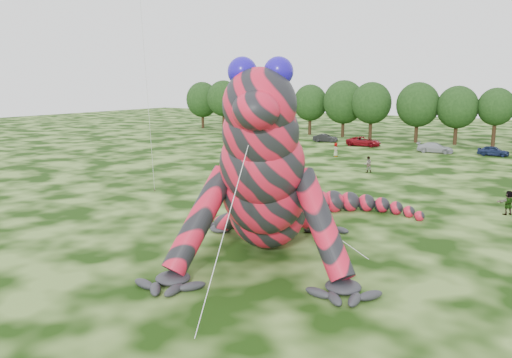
{
  "coord_description": "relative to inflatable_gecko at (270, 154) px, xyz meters",
  "views": [
    {
      "loc": [
        9.82,
        -23.8,
        9.45
      ],
      "look_at": [
        -4.88,
        0.0,
        4.0
      ],
      "focal_mm": 35.0,
      "sensor_mm": 36.0,
      "label": 1
    }
  ],
  "objects": [
    {
      "name": "spectator_1",
      "position": [
        -2.99,
        25.85,
        -4.46
      ],
      "size": [
        1.07,
        1.01,
        1.74
      ],
      "primitive_type": "imported",
      "rotation": [
        0.0,
        0.0,
        3.72
      ],
      "color": "gray",
      "rests_on": "ground"
    },
    {
      "name": "tree_3",
      "position": [
        -31.2,
        56.07,
        -0.61
      ],
      "size": [
        5.81,
        5.23,
        9.44
      ],
      "primitive_type": null,
      "color": "black",
      "rests_on": "ground"
    },
    {
      "name": "tree_6",
      "position": [
        -13.04,
        55.68,
        -0.58
      ],
      "size": [
        6.52,
        5.86,
        9.49
      ],
      "primitive_type": null,
      "color": "black",
      "rests_on": "ground"
    },
    {
      "name": "tree_4",
      "position": [
        -25.13,
        57.71,
        -0.8
      ],
      "size": [
        6.22,
        5.6,
        9.06
      ],
      "primitive_type": null,
      "color": "black",
      "rests_on": "ground"
    },
    {
      "name": "car_4",
      "position": [
        6.82,
        46.14,
        -4.67
      ],
      "size": [
        3.87,
        1.61,
        1.31
      ],
      "primitive_type": "imported",
      "rotation": [
        0.0,
        0.0,
        1.55
      ],
      "color": "#172246",
      "rests_on": "ground"
    },
    {
      "name": "tree_2",
      "position": [
        -38.5,
        57.76,
        -0.5
      ],
      "size": [
        7.04,
        6.34,
        9.64
      ],
      "primitive_type": null,
      "color": "black",
      "rests_on": "ground"
    },
    {
      "name": "inflatable_gecko",
      "position": [
        0.0,
        0.0,
        0.0
      ],
      "size": [
        25.16,
        26.82,
        10.65
      ],
      "primitive_type": null,
      "rotation": [
        0.0,
        0.0,
        0.43
      ],
      "color": "red",
      "rests_on": "ground"
    },
    {
      "name": "tree_8",
      "position": [
        0.3,
        55.99,
        -0.85
      ],
      "size": [
        6.14,
        5.53,
        8.94
      ],
      "primitive_type": null,
      "color": "black",
      "rests_on": "ground"
    },
    {
      "name": "tree_7",
      "position": [
        -5.57,
        55.8,
        -0.59
      ],
      "size": [
        6.68,
        6.01,
        9.48
      ],
      "primitive_type": null,
      "color": "black",
      "rests_on": "ground"
    },
    {
      "name": "tree_5",
      "position": [
        -18.61,
        57.44,
        -0.43
      ],
      "size": [
        7.16,
        6.44,
        9.8
      ],
      "primitive_type": null,
      "color": "black",
      "rests_on": "ground"
    },
    {
      "name": "car_3",
      "position": [
        -0.28,
        45.17,
        -4.64
      ],
      "size": [
        4.84,
        2.24,
        1.37
      ],
      "primitive_type": "imported",
      "rotation": [
        0.0,
        0.0,
        1.64
      ],
      "color": "#A2A6AB",
      "rests_on": "ground"
    },
    {
      "name": "tree_1",
      "position": [
        -43.84,
        57.05,
        -0.42
      ],
      "size": [
        6.74,
        6.07,
        9.81
      ],
      "primitive_type": null,
      "color": "black",
      "rests_on": "ground"
    },
    {
      "name": "car_1",
      "position": [
        -18.03,
        48.68,
        -4.69
      ],
      "size": [
        4.02,
        1.97,
        1.27
      ],
      "primitive_type": "imported",
      "rotation": [
        0.0,
        0.0,
        1.74
      ],
      "color": "black",
      "rests_on": "ground"
    },
    {
      "name": "spectator_5",
      "position": [
        11.47,
        14.55,
        -4.44
      ],
      "size": [
        1.56,
        1.52,
        1.78
      ],
      "primitive_type": "imported",
      "rotation": [
        0.0,
        0.0,
        3.9
      ],
      "color": "gray",
      "rests_on": "ground"
    },
    {
      "name": "tree_0",
      "position": [
        -50.04,
        58.23,
        -0.57
      ],
      "size": [
        6.91,
        6.22,
        9.51
      ],
      "primitive_type": null,
      "color": "black",
      "rests_on": "ground"
    },
    {
      "name": "ground",
      "position": [
        4.51,
        -1.0,
        -5.33
      ],
      "size": [
        240.0,
        240.0,
        0.0
      ],
      "primitive_type": "plane",
      "color": "#16330A",
      "rests_on": "ground"
    },
    {
      "name": "car_2",
      "position": [
        -11.0,
        46.94,
        -4.62
      ],
      "size": [
        5.21,
        2.56,
        1.42
      ],
      "primitive_type": "imported",
      "rotation": [
        0.0,
        0.0,
        1.61
      ],
      "color": "maroon",
      "rests_on": "ground"
    },
    {
      "name": "tree_9",
      "position": [
        5.58,
        56.34,
        -0.99
      ],
      "size": [
        5.27,
        4.74,
        8.68
      ],
      "primitive_type": null,
      "color": "black",
      "rests_on": "ground"
    },
    {
      "name": "spectator_4",
      "position": [
        -10.41,
        34.82,
        -4.44
      ],
      "size": [
        0.74,
        0.97,
        1.78
      ],
      "primitive_type": "imported",
      "rotation": [
        0.0,
        0.0,
        1.79
      ],
      "color": "gray",
      "rests_on": "ground"
    },
    {
      "name": "car_0",
      "position": [
        -25.53,
        46.45,
        -4.67
      ],
      "size": [
        4.02,
        2.15,
        1.3
      ],
      "primitive_type": "imported",
      "rotation": [
        0.0,
        0.0,
        1.74
      ],
      "color": "silver",
      "rests_on": "ground"
    }
  ]
}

